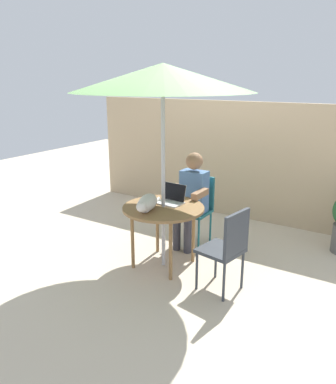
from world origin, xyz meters
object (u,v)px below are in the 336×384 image
patio_table (163,212)px  cat (147,203)px  chair_empty (228,245)px  patio_umbrella (163,78)px  laptop (172,197)px  chair_occupied (197,204)px  person_seated (191,195)px

patio_table → cat: (-0.09, -0.20, 0.15)m
chair_empty → patio_table: bearing=169.7°
patio_umbrella → laptop: bearing=89.7°
patio_umbrella → cat: 1.35m
chair_occupied → cat: size_ratio=1.41×
person_seated → patio_table: bearing=-90.0°
patio_table → cat: bearing=-113.2°
person_seated → cat: size_ratio=1.94×
patio_table → person_seated: 0.67m
patio_umbrella → laptop: patio_umbrella is taller
chair_empty → laptop: laptop is taller
patio_table → laptop: bearing=89.7°
chair_occupied → cat: bearing=-94.8°
patio_umbrella → person_seated: bearing=90.0°
person_seated → cat: person_seated is taller
chair_empty → cat: cat is taller
patio_table → chair_empty: 0.90m
chair_occupied → person_seated: (-0.00, -0.16, 0.17)m
patio_table → patio_umbrella: bearing=0.0°
person_seated → laptop: bearing=-89.9°
chair_empty → patio_umbrella: bearing=169.7°
laptop → chair_empty: bearing=-21.6°
patio_umbrella → chair_empty: bearing=-10.3°
patio_umbrella → laptop: 1.36m
cat → laptop: bearing=77.4°
chair_empty → person_seated: 1.21m
patio_table → chair_empty: (0.88, -0.16, -0.13)m
chair_empty → cat: 1.00m
laptop → patio_umbrella: bearing=-90.3°
patio_table → patio_umbrella: 1.48m
laptop → person_seated: bearing=90.1°
patio_table → chair_occupied: size_ratio=1.04×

